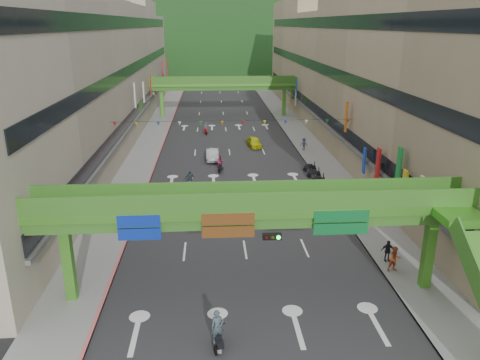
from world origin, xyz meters
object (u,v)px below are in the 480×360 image
at_px(scooter_rider_near, 218,331).
at_px(pedestrian_red, 395,261).
at_px(overpass_near, 270,221).
at_px(scooter_rider_mid, 220,163).
at_px(car_silver, 212,155).
at_px(car_yellow, 254,142).

xyz_separation_m(scooter_rider_near, pedestrian_red, (12.03, 7.00, -0.17)).
distance_m(scooter_rider_near, pedestrian_red, 13.92).
xyz_separation_m(overpass_near, scooter_rider_near, (-3.16, -4.38, -4.15)).
bearing_deg(pedestrian_red, overpass_near, -169.95).
relative_size(scooter_rider_mid, car_silver, 0.47).
relative_size(overpass_near, car_silver, 6.62).
xyz_separation_m(scooter_rider_mid, car_silver, (-0.85, 4.86, -0.33)).
distance_m(scooter_rider_mid, car_silver, 4.94).
height_order(scooter_rider_near, pedestrian_red, scooter_rider_near).
relative_size(car_silver, car_yellow, 1.06).
height_order(scooter_rider_near, scooter_rider_mid, scooter_rider_near).
bearing_deg(overpass_near, pedestrian_red, 16.45).
xyz_separation_m(car_yellow, pedestrian_red, (6.30, -34.53, 0.21)).
bearing_deg(car_yellow, pedestrian_red, -86.97).
relative_size(scooter_rider_near, car_silver, 0.52).
xyz_separation_m(overpass_near, car_yellow, (2.57, 37.15, -4.53)).
bearing_deg(scooter_rider_mid, overpass_near, -84.90).
bearing_deg(car_silver, overpass_near, -84.26).
distance_m(scooter_rider_mid, car_yellow, 12.10).
xyz_separation_m(scooter_rider_near, car_silver, (-0.01, 35.34, -0.36)).
xyz_separation_m(scooter_rider_mid, pedestrian_red, (11.20, -23.48, -0.15)).
distance_m(overpass_near, car_yellow, 37.52).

